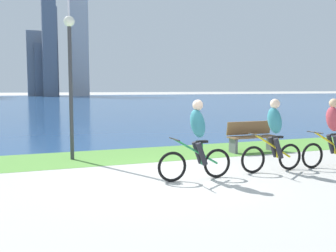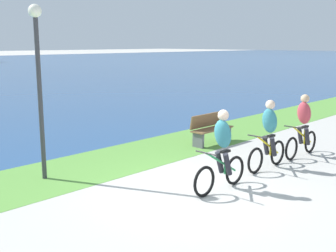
% 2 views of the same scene
% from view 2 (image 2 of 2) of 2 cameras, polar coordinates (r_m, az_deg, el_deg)
% --- Properties ---
extents(ground_plane, '(300.00, 300.00, 0.00)m').
position_cam_2_polar(ground_plane, '(8.68, 3.67, -8.80)').
color(ground_plane, '#B2AFA8').
extents(grass_strip_bayside, '(120.00, 2.44, 0.01)m').
position_cam_2_polar(grass_strip_bayside, '(10.75, -8.60, -4.93)').
color(grass_strip_bayside, '#59933D').
rests_on(grass_strip_bayside, ground).
extents(cyclist_lead, '(1.65, 0.52, 1.66)m').
position_cam_2_polar(cyclist_lead, '(8.57, 7.29, -3.30)').
color(cyclist_lead, black).
rests_on(cyclist_lead, ground).
extents(cyclist_trailing, '(1.61, 0.52, 1.66)m').
position_cam_2_polar(cyclist_trailing, '(10.23, 13.43, -1.16)').
color(cyclist_trailing, black).
rests_on(cyclist_trailing, ground).
extents(cyclist_distant_rear, '(1.67, 0.52, 1.65)m').
position_cam_2_polar(cyclist_distant_rear, '(11.64, 17.77, 0.07)').
color(cyclist_distant_rear, black).
rests_on(cyclist_distant_rear, ground).
extents(bench_near_path, '(1.50, 0.47, 0.90)m').
position_cam_2_polar(bench_near_path, '(12.61, 5.81, -0.37)').
color(bench_near_path, brown).
rests_on(bench_near_path, ground).
extents(lamppost_tall, '(0.28, 0.28, 3.75)m').
position_cam_2_polar(lamppost_tall, '(9.41, -17.11, 7.67)').
color(lamppost_tall, '#38383D').
rests_on(lamppost_tall, ground).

